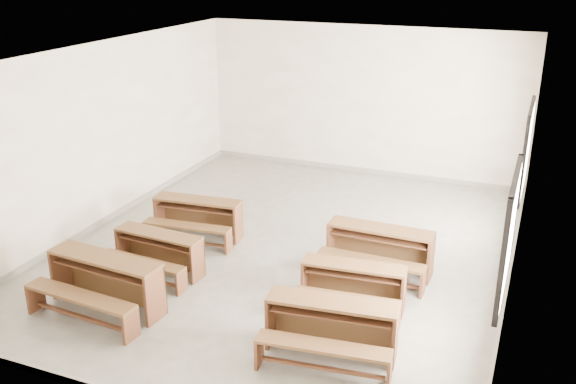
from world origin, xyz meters
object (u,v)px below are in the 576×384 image
at_px(desk_set_1, 158,250).
at_px(desk_set_3, 331,325).
at_px(desk_set_4, 353,283).
at_px(desk_set_2, 197,215).
at_px(desk_set_5, 379,247).
at_px(desk_set_0, 104,280).

bearing_deg(desk_set_1, desk_set_3, -14.84).
height_order(desk_set_1, desk_set_4, desk_set_1).
bearing_deg(desk_set_1, desk_set_2, 97.52).
relative_size(desk_set_4, desk_set_5, 0.92).
distance_m(desk_set_1, desk_set_3, 3.30).
height_order(desk_set_2, desk_set_3, desk_set_3).
bearing_deg(desk_set_0, desk_set_4, 26.99).
xyz_separation_m(desk_set_0, desk_set_1, (0.08, 1.18, -0.07)).
height_order(desk_set_2, desk_set_5, desk_set_5).
bearing_deg(desk_set_4, desk_set_2, 153.03).
distance_m(desk_set_2, desk_set_3, 4.02).
height_order(desk_set_0, desk_set_1, desk_set_0).
xyz_separation_m(desk_set_3, desk_set_4, (-0.08, 1.17, -0.04)).
xyz_separation_m(desk_set_2, desk_set_3, (3.22, -2.40, 0.02)).
bearing_deg(desk_set_0, desk_set_3, 6.84).
xyz_separation_m(desk_set_0, desk_set_5, (3.20, 2.46, -0.02)).
relative_size(desk_set_0, desk_set_2, 1.11).
relative_size(desk_set_1, desk_set_4, 0.99).
distance_m(desk_set_0, desk_set_2, 2.55).
relative_size(desk_set_0, desk_set_4, 1.18).
bearing_deg(desk_set_4, desk_set_1, 176.84).
height_order(desk_set_2, desk_set_4, desk_set_2).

